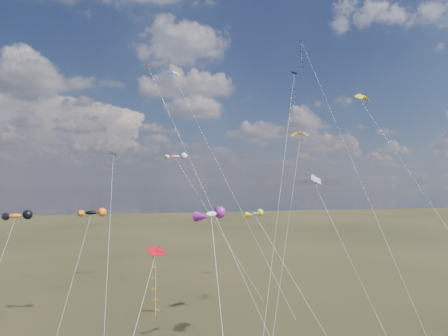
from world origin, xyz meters
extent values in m
cube|color=black|center=(14.10, 30.03, 34.13)|extent=(1.03, 1.06, 0.31)
cylinder|color=silver|center=(7.00, 18.08, 17.07)|extent=(14.24, 23.93, 34.15)
cube|color=#0D0D44|center=(15.49, 30.40, 39.40)|extent=(0.94, 0.89, 0.32)
cylinder|color=silver|center=(15.93, 16.98, 19.70)|extent=(0.92, 26.86, 39.42)
cube|color=black|center=(-12.30, 21.42, 20.67)|extent=(1.00, 1.07, 0.45)
cylinder|color=silver|center=(-12.47, 13.52, 10.33)|extent=(0.38, 15.82, 20.68)
cube|color=#AA0712|center=(-8.95, 0.69, 12.81)|extent=(1.36, 1.32, 0.42)
cube|color=#ED3C09|center=(-8.24, 26.38, 32.74)|extent=(1.04, 1.01, 0.29)
cylinder|color=silver|center=(-2.82, 15.01, 16.37)|extent=(10.86, 22.78, 32.76)
cylinder|color=silver|center=(20.41, 7.95, 13.99)|extent=(6.51, 17.49, 27.99)
cylinder|color=silver|center=(3.31, 29.11, 17.57)|extent=(13.34, 17.33, 35.15)
cube|color=#332316|center=(9.96, 20.46, 0.06)|extent=(0.10, 0.10, 0.12)
cylinder|color=silver|center=(10.43, 7.34, 8.98)|extent=(2.87, 11.36, 17.98)
cylinder|color=silver|center=(5.25, 12.57, 11.64)|extent=(7.84, 9.81, 23.29)
ellipsoid|color=black|center=(-15.25, 28.66, 13.38)|extent=(3.09, 1.36, 1.17)
cylinder|color=silver|center=(-16.69, 23.84, 6.69)|extent=(2.90, 9.67, 13.40)
ellipsoid|color=orange|center=(-20.88, 14.72, 14.24)|extent=(2.50, 1.30, 1.03)
ellipsoid|color=silver|center=(-5.14, 0.94, 15.17)|extent=(2.39, 2.32, 0.97)
ellipsoid|color=red|center=(-2.36, 44.12, 21.90)|extent=(3.31, 1.37, 1.32)
cylinder|color=silver|center=(3.14, 36.49, 10.95)|extent=(11.04, 15.29, 21.91)
cube|color=#332316|center=(8.65, 28.86, 0.06)|extent=(0.10, 0.10, 0.12)
ellipsoid|color=blue|center=(2.55, 14.44, 14.02)|extent=(2.15, 1.94, 0.87)
cylinder|color=silver|center=(5.23, 8.81, 7.01)|extent=(5.40, 11.29, 14.04)
camera|label=1|loc=(-10.96, -26.19, 17.41)|focal=32.00mm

